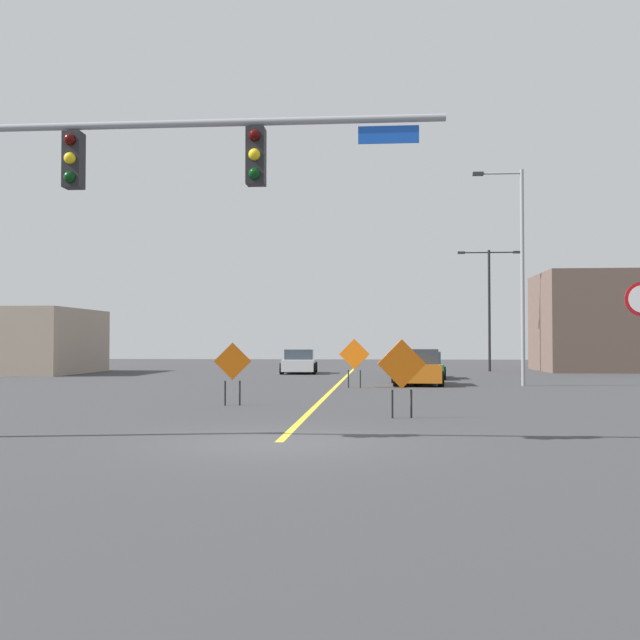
% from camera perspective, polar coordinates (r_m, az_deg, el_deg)
% --- Properties ---
extents(ground, '(129.52, 129.52, 0.00)m').
position_cam_1_polar(ground, '(13.82, -3.12, -9.24)').
color(ground, '#38383A').
extents(road_centre_stripe, '(0.16, 71.95, 0.01)m').
position_cam_1_polar(road_centre_stripe, '(49.62, 2.53, -3.76)').
color(road_centre_stripe, yellow).
rests_on(road_centre_stripe, ground).
extents(traffic_signal_assembly, '(10.46, 0.44, 6.56)m').
position_cam_1_polar(traffic_signal_assembly, '(15.01, -18.14, 9.61)').
color(traffic_signal_assembly, gray).
rests_on(traffic_signal_assembly, ground).
extents(street_lamp_far_right, '(2.10, 0.24, 9.01)m').
position_cam_1_polar(street_lamp_far_right, '(32.43, 14.83, 3.93)').
color(street_lamp_far_right, gray).
rests_on(street_lamp_far_right, ground).
extents(street_lamp_far_left, '(3.84, 0.24, 7.53)m').
position_cam_1_polar(street_lamp_far_left, '(47.82, 12.69, 1.61)').
color(street_lamp_far_left, black).
rests_on(street_lamp_far_left, ground).
extents(construction_sign_right_shoulder, '(1.17, 0.27, 1.89)m').
position_cam_1_polar(construction_sign_right_shoulder, '(18.15, 6.21, -3.65)').
color(construction_sign_right_shoulder, orange).
rests_on(construction_sign_right_shoulder, ground).
extents(construction_sign_median_far, '(1.06, 0.24, 1.80)m').
position_cam_1_polar(construction_sign_median_far, '(21.75, -6.64, -3.44)').
color(construction_sign_median_far, orange).
rests_on(construction_sign_median_far, ground).
extents(construction_sign_right_lane, '(1.22, 0.18, 1.94)m').
position_cam_1_polar(construction_sign_right_lane, '(29.94, 2.61, -2.80)').
color(construction_sign_right_lane, orange).
rests_on(construction_sign_right_lane, ground).
extents(car_silver_far, '(2.29, 4.41, 1.26)m').
position_cam_1_polar(car_silver_far, '(47.83, 6.60, -3.13)').
color(car_silver_far, '#B7BABF').
rests_on(car_silver_far, ground).
extents(car_green_passing, '(2.11, 4.60, 1.34)m').
position_cam_1_polar(car_green_passing, '(38.01, 7.73, -3.47)').
color(car_green_passing, '#196B38').
rests_on(car_green_passing, ground).
extents(car_white_near, '(2.20, 3.90, 1.38)m').
position_cam_1_polar(car_white_near, '(43.52, -1.59, -3.23)').
color(car_white_near, white).
rests_on(car_white_near, ground).
extents(car_orange_distant, '(2.08, 3.97, 1.52)m').
position_cam_1_polar(car_orange_distant, '(32.24, 7.30, -3.61)').
color(car_orange_distant, orange).
rests_on(car_orange_distant, ground).
extents(roadside_building_east, '(9.21, 7.26, 6.10)m').
position_cam_1_polar(roadside_building_east, '(50.35, 21.40, -0.15)').
color(roadside_building_east, brown).
rests_on(roadside_building_east, ground).
extents(roadside_building_west, '(9.18, 8.13, 3.72)m').
position_cam_1_polar(roadside_building_west, '(47.43, -22.57, -1.49)').
color(roadside_building_west, gray).
rests_on(roadside_building_west, ground).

